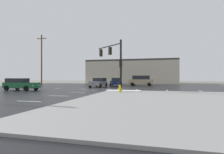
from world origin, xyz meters
TOP-DOWN VIEW (x-y plane):
  - ground_plane at (0.00, 0.00)m, footprint 120.00×120.00m
  - road_asphalt at (0.00, 0.00)m, footprint 44.00×44.00m
  - sidewalk_corner at (12.00, -12.00)m, footprint 18.00×18.00m
  - snow_strip_curbside at (5.00, -4.00)m, footprint 4.00×1.60m
  - lane_markings at (1.20, -1.38)m, footprint 36.15×36.15m
  - traffic_signal_mast at (3.73, -3.67)m, footprint 3.95×3.64m
  - fire_hydrant at (5.00, -6.16)m, footprint 0.48×0.26m
  - strip_building_background at (1.14, 28.20)m, footprint 25.40×8.00m
  - sedan_green at (-8.60, -4.83)m, footprint 4.60×2.17m
  - sedan_navy at (0.84, 10.00)m, footprint 2.45×4.68m
  - suv_tan at (5.47, 12.20)m, footprint 4.89×2.30m
  - sedan_grey at (-1.10, 5.02)m, footprint 2.10×4.57m
  - utility_pole_far at (-15.68, 9.71)m, footprint 2.20×0.28m

SIDE VIEW (x-z plane):
  - ground_plane at x=0.00m, z-range 0.00..0.00m
  - road_asphalt at x=0.00m, z-range 0.00..0.02m
  - lane_markings at x=1.20m, z-range 0.02..0.03m
  - sidewalk_corner at x=12.00m, z-range 0.00..0.14m
  - snow_strip_curbside at x=5.00m, z-range 0.14..0.20m
  - fire_hydrant at x=5.00m, z-range 0.14..0.93m
  - sedan_green at x=-8.60m, z-range 0.06..1.64m
  - sedan_navy at x=0.84m, z-range 0.06..1.64m
  - sedan_grey at x=-1.10m, z-range 0.06..1.64m
  - suv_tan at x=5.47m, z-range 0.08..2.11m
  - strip_building_background at x=1.14m, z-range 0.00..6.65m
  - traffic_signal_mast at x=3.73m, z-range 1.14..7.03m
  - utility_pole_far at x=-15.68m, z-range 0.22..11.10m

